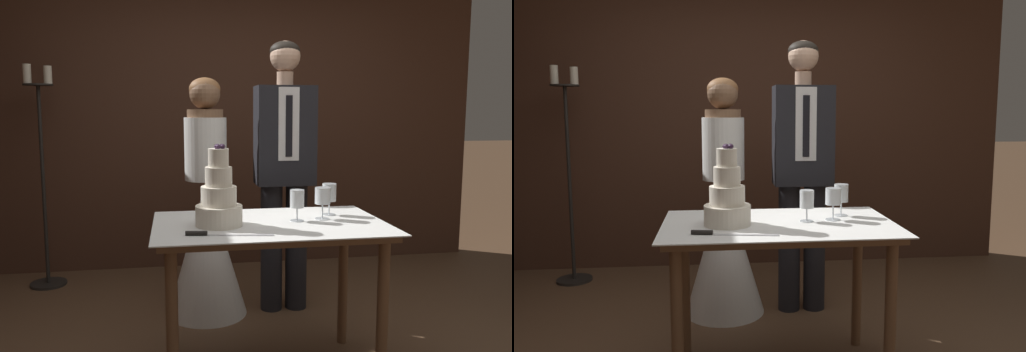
% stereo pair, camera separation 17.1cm
% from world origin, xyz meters
% --- Properties ---
extents(wall_back, '(4.55, 0.12, 2.60)m').
position_xyz_m(wall_back, '(0.00, 2.11, 1.30)').
color(wall_back, '#472B1E').
rests_on(wall_back, ground_plane).
extents(cake_table, '(1.18, 0.75, 0.81)m').
position_xyz_m(cake_table, '(-0.01, 0.08, 0.70)').
color(cake_table, brown).
rests_on(cake_table, ground_plane).
extents(tiered_cake, '(0.23, 0.23, 0.40)m').
position_xyz_m(tiered_cake, '(-0.28, 0.06, 0.95)').
color(tiered_cake, silver).
rests_on(tiered_cake, cake_table).
extents(cake_knife, '(0.40, 0.09, 0.02)m').
position_xyz_m(cake_knife, '(-0.32, -0.14, 0.82)').
color(cake_knife, silver).
rests_on(cake_knife, cake_table).
extents(wine_glass_near, '(0.07, 0.07, 0.16)m').
position_xyz_m(wine_glass_near, '(0.13, 0.10, 0.92)').
color(wine_glass_near, silver).
rests_on(wine_glass_near, cake_table).
extents(wine_glass_middle, '(0.08, 0.08, 0.17)m').
position_xyz_m(wine_glass_middle, '(0.28, 0.12, 0.93)').
color(wine_glass_middle, silver).
rests_on(wine_glass_middle, cake_table).
extents(wine_glass_far, '(0.08, 0.08, 0.17)m').
position_xyz_m(wine_glass_far, '(0.34, 0.22, 0.93)').
color(wine_glass_far, silver).
rests_on(wine_glass_far, cake_table).
extents(bride, '(0.54, 0.54, 1.60)m').
position_xyz_m(bride, '(-0.28, 0.95, 0.59)').
color(bride, white).
rests_on(bride, ground_plane).
extents(groom, '(0.39, 0.25, 1.84)m').
position_xyz_m(groom, '(0.25, 0.94, 1.02)').
color(groom, black).
rests_on(groom, ground_plane).
extents(candle_stand, '(0.28, 0.28, 1.74)m').
position_xyz_m(candle_stand, '(-1.50, 1.71, 0.82)').
color(candle_stand, black).
rests_on(candle_stand, ground_plane).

